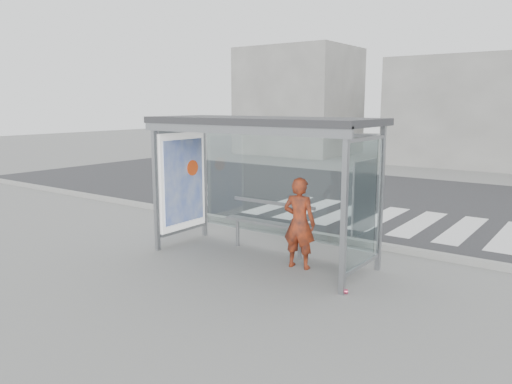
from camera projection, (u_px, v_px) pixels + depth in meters
ground at (261, 259)px, 9.29m from camera, size 80.00×80.00×0.00m
road at (396, 201)px, 14.88m from camera, size 30.00×10.00×0.01m
curb at (312, 234)px, 10.84m from camera, size 30.00×0.18×0.12m
crosswalk at (379, 218)px, 12.60m from camera, size 6.55×3.00×0.00m
bus_shelter at (246, 152)px, 9.20m from camera, size 4.25×1.65×2.62m
building_left at (299, 101)px, 28.91m from camera, size 6.00×5.00×6.00m
building_center at (483, 112)px, 23.24m from camera, size 8.00×5.00×5.00m
person at (299, 223)px, 8.68m from camera, size 0.63×0.46×1.62m
bench at (268, 223)px, 9.68m from camera, size 1.88×0.33×0.97m
soda_can at (343, 291)px, 7.59m from camera, size 0.15×0.13×0.07m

